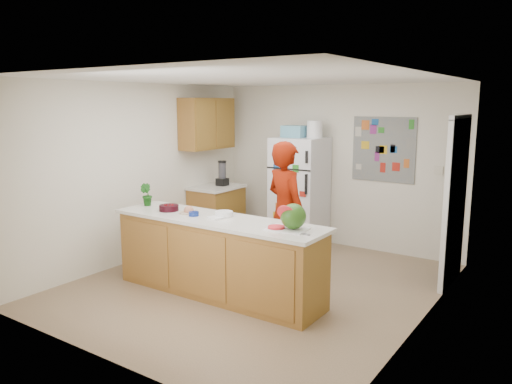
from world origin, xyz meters
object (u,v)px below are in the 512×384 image
Objects in this scene: watermelon at (293,216)px; cherry_bowl at (169,208)px; refrigerator at (299,192)px; person at (286,212)px.

watermelon is 1.13× the size of cherry_bowl.
refrigerator is 2.68m from watermelon.
person is at bearing -66.71° from refrigerator.
watermelon is at bearing 147.55° from person.
cherry_bowl is at bearing -101.61° from refrigerator.
person is at bearing 125.07° from watermelon.
refrigerator is 2.45m from cherry_bowl.
person is 1.05m from watermelon.
watermelon is at bearing -62.19° from refrigerator.
person is (0.65, -1.52, 0.03)m from refrigerator.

